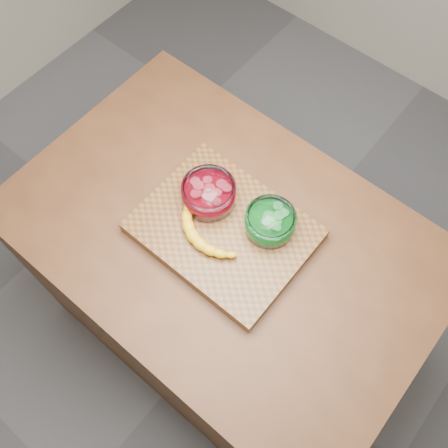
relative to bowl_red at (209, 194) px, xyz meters
The scene contains 6 objects.
ground 0.98m from the bowl_red, 24.38° to the right, with size 3.50×3.50×0.00m, color #595A5E.
counter 0.53m from the bowl_red, 24.38° to the right, with size 1.20×0.80×0.90m, color #522E18.
cutting_board 0.11m from the bowl_red, 24.38° to the right, with size 0.45×0.35×0.04m, color brown.
bowl_red is the anchor object (origin of this frame).
bowl_green 0.18m from the bowl_red, 12.20° to the left, with size 0.13×0.13×0.06m.
banana 0.10m from the bowl_red, 51.74° to the right, with size 0.25×0.15×0.04m, color yellow, non-canonical shape.
Camera 1 is at (0.38, -0.46, 2.14)m, focal length 40.00 mm.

